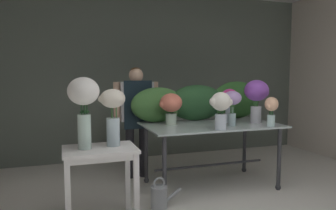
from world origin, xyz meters
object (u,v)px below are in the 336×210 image
object	(u,v)px
florist	(136,110)
vase_peach_anemones	(271,109)
vase_coral_peonies	(171,105)
vase_magenta_ranunculus	(229,102)
watering_can	(160,197)
vase_ivory_dahlias	(221,107)
display_table_glass	(211,134)
vase_lilac_snapdragons	(232,102)
vase_violet_lilies	(257,95)
vase_cream_lisianthus_tall	(113,111)
side_table_white	(100,159)
vase_white_roses_tall	(84,101)

from	to	relation	value
florist	vase_peach_anemones	distance (m)	1.79
vase_coral_peonies	vase_magenta_ranunculus	distance (m)	0.80
watering_can	vase_ivory_dahlias	bearing A→B (deg)	2.75
display_table_glass	vase_ivory_dahlias	bearing A→B (deg)	-101.23
vase_coral_peonies	watering_can	bearing A→B (deg)	-119.91
vase_lilac_snapdragons	vase_violet_lilies	bearing A→B (deg)	16.36
vase_cream_lisianthus_tall	watering_can	size ratio (longest dim) A/B	1.60
vase_coral_peonies	vase_lilac_snapdragons	bearing A→B (deg)	-26.09
watering_can	vase_cream_lisianthus_tall	bearing A→B (deg)	-170.82
side_table_white	vase_ivory_dahlias	distance (m)	1.47
vase_peach_anemones	vase_magenta_ranunculus	bearing A→B (deg)	125.00
vase_lilac_snapdragons	vase_peach_anemones	size ratio (longest dim) A/B	1.20
vase_ivory_dahlias	vase_white_roses_tall	distance (m)	1.54
side_table_white	vase_peach_anemones	size ratio (longest dim) A/B	2.06
vase_ivory_dahlias	vase_lilac_snapdragons	bearing A→B (deg)	36.44
florist	vase_magenta_ranunculus	size ratio (longest dim) A/B	3.47
vase_coral_peonies	vase_magenta_ranunculus	size ratio (longest dim) A/B	0.89
florist	vase_cream_lisianthus_tall	xyz separation A→B (m)	(-0.51, -1.19, 0.13)
display_table_glass	vase_coral_peonies	bearing A→B (deg)	166.89
watering_can	vase_lilac_snapdragons	bearing A→B (deg)	12.69
vase_magenta_ranunculus	vase_cream_lisianthus_tall	size ratio (longest dim) A/B	0.79
vase_magenta_ranunculus	vase_ivory_dahlias	bearing A→B (deg)	-129.32
vase_peach_anemones	vase_ivory_dahlias	size ratio (longest dim) A/B	0.83
vase_coral_peonies	watering_can	xyz separation A→B (m)	(-0.32, -0.56, -0.94)
vase_peach_anemones	vase_lilac_snapdragons	bearing A→B (deg)	155.95
vase_lilac_snapdragons	watering_can	size ratio (longest dim) A/B	1.23
side_table_white	vase_lilac_snapdragons	world-z (taller)	vase_lilac_snapdragons
display_table_glass	vase_peach_anemones	distance (m)	0.81
vase_lilac_snapdragons	vase_white_roses_tall	bearing A→B (deg)	-168.62
display_table_glass	vase_cream_lisianthus_tall	distance (m)	1.48
vase_ivory_dahlias	watering_can	world-z (taller)	vase_ivory_dahlias
vase_violet_lilies	vase_coral_peonies	bearing A→B (deg)	169.58
display_table_glass	vase_lilac_snapdragons	xyz separation A→B (m)	(0.18, -0.22, 0.42)
vase_white_roses_tall	vase_lilac_snapdragons	bearing A→B (deg)	11.38
vase_coral_peonies	vase_magenta_ranunculus	xyz separation A→B (m)	(0.79, -0.07, 0.03)
side_table_white	florist	size ratio (longest dim) A/B	0.48
display_table_glass	vase_magenta_ranunculus	world-z (taller)	vase_magenta_ranunculus
vase_lilac_snapdragons	watering_can	bearing A→B (deg)	-167.31
vase_coral_peonies	vase_peach_anemones	bearing A→B (deg)	-25.31
florist	vase_cream_lisianthus_tall	world-z (taller)	florist
florist	vase_ivory_dahlias	world-z (taller)	florist
display_table_glass	vase_white_roses_tall	distance (m)	1.78
vase_peach_anemones	vase_coral_peonies	bearing A→B (deg)	154.69
watering_can	side_table_white	bearing A→B (deg)	-168.36
florist	vase_magenta_ranunculus	bearing A→B (deg)	-29.29
vase_lilac_snapdragons	florist	bearing A→B (deg)	138.48
vase_white_roses_tall	vase_magenta_ranunculus	bearing A→B (deg)	18.11
florist	watering_can	size ratio (longest dim) A/B	4.40
vase_violet_lilies	vase_peach_anemones	bearing A→B (deg)	-91.47
vase_white_roses_tall	vase_cream_lisianthus_tall	bearing A→B (deg)	10.53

